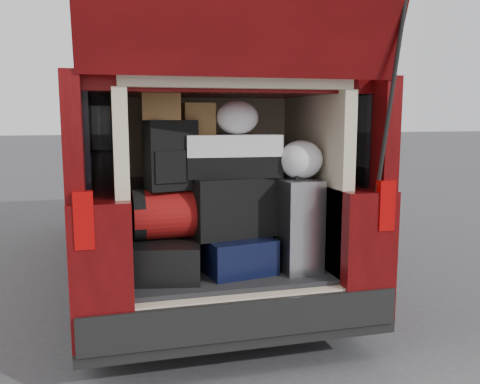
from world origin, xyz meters
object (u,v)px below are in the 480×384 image
object	(u,v)px
silver_roller	(294,224)
backpack	(171,155)
black_hardshell	(168,256)
twotone_duffel	(232,155)
black_soft_case	(231,206)
red_duffel	(171,213)
navy_hardshell	(233,252)

from	to	relation	value
silver_roller	backpack	bearing A→B (deg)	166.84
black_hardshell	twotone_duffel	size ratio (longest dim) A/B	0.95
black_hardshell	black_soft_case	world-z (taller)	black_soft_case
silver_roller	backpack	distance (m)	0.91
red_duffel	backpack	distance (m)	0.37
black_hardshell	navy_hardshell	size ratio (longest dim) A/B	1.11
red_duffel	twotone_duffel	distance (m)	0.54
black_soft_case	navy_hardshell	bearing A→B (deg)	-80.61
red_duffel	black_soft_case	distance (m)	0.39
black_hardshell	backpack	distance (m)	0.64
navy_hardshell	silver_roller	size ratio (longest dim) A/B	0.87
navy_hardshell	silver_roller	world-z (taller)	silver_roller
backpack	twotone_duffel	world-z (taller)	backpack
black_soft_case	silver_roller	bearing A→B (deg)	-23.46
red_duffel	black_soft_case	world-z (taller)	black_soft_case
black_hardshell	twotone_duffel	distance (m)	0.76
black_soft_case	backpack	xyz separation A→B (m)	(-0.38, -0.01, 0.34)
silver_roller	red_duffel	world-z (taller)	silver_roller
silver_roller	backpack	xyz separation A→B (m)	(-0.78, 0.09, 0.46)
navy_hardshell	backpack	xyz separation A→B (m)	(-0.39, 0.01, 0.64)
black_hardshell	silver_roller	xyz separation A→B (m)	(0.82, -0.08, 0.18)
black_hardshell	red_duffel	distance (m)	0.27
red_duffel	backpack	xyz separation A→B (m)	(0.00, -0.01, 0.37)
navy_hardshell	black_soft_case	world-z (taller)	black_soft_case
navy_hardshell	silver_roller	xyz separation A→B (m)	(0.39, -0.08, 0.19)
black_hardshell	black_soft_case	bearing A→B (deg)	13.11
black_hardshell	navy_hardshell	world-z (taller)	black_hardshell
twotone_duffel	black_hardshell	bearing A→B (deg)	-170.08
black_hardshell	backpack	world-z (taller)	backpack
backpack	twotone_duffel	size ratio (longest dim) A/B	0.72
black_soft_case	twotone_duffel	size ratio (longest dim) A/B	0.88
navy_hardshell	red_duffel	distance (m)	0.48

